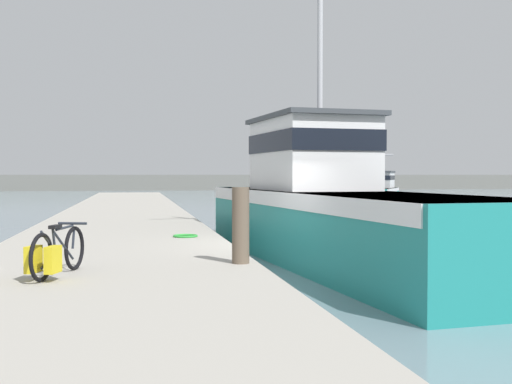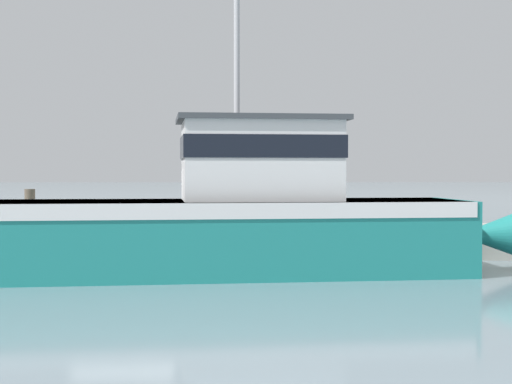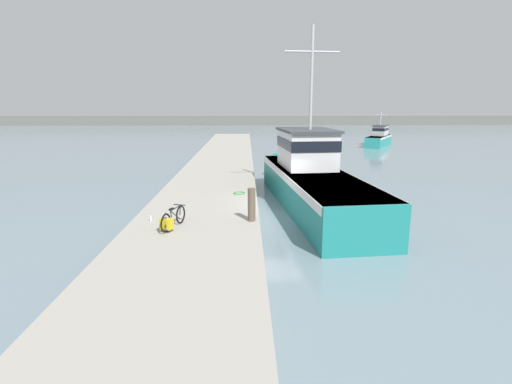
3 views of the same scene
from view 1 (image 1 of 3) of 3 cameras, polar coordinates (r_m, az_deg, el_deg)
name	(u,v)px [view 1 (image 1 of 3)]	position (r m, az deg, el deg)	size (l,w,h in m)	color
ground_plane	(297,277)	(13.68, 3.68, -7.51)	(320.00, 320.00, 0.00)	gray
dock_pier	(114,264)	(13.21, -12.48, -6.31)	(4.80, 80.00, 0.71)	#A39E93
far_shoreline	(364,182)	(96.09, 9.58, 0.88)	(180.00, 5.00, 2.14)	slate
fishing_boat_main	(324,207)	(16.30, 6.09, -1.30)	(4.34, 15.47, 8.63)	teal
boat_red_outer	(382,192)	(46.77, 11.12, 0.04)	(5.11, 7.41, 3.96)	teal
bicycle_touring	(54,254)	(9.46, -17.53, -5.25)	(0.76, 1.69, 0.73)	black
mooring_post	(241,225)	(10.43, -1.38, -2.97)	(0.28, 0.28, 1.24)	brown
hose_coil	(185,236)	(14.98, -6.30, -3.90)	(0.57, 0.57, 0.05)	green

